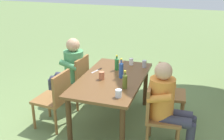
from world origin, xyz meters
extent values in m
plane|color=#6B844C|center=(0.00, 0.00, 0.00)|extent=(24.00, 24.00, 0.00)
cube|color=brown|center=(0.00, 0.00, 0.72)|extent=(1.58, 0.89, 0.04)
cylinder|color=#4C311A|center=(-0.71, -0.36, 0.35)|extent=(0.07, 0.07, 0.70)
cylinder|color=#4C311A|center=(0.71, -0.36, 0.35)|extent=(0.07, 0.07, 0.70)
cylinder|color=#4C311A|center=(-0.71, 0.36, 0.35)|extent=(0.07, 0.07, 0.70)
cylinder|color=#4C311A|center=(0.71, 0.36, 0.35)|extent=(0.07, 0.07, 0.70)
cube|color=olive|center=(-0.35, -0.82, 0.43)|extent=(0.47, 0.47, 0.04)
cube|color=olive|center=(-0.34, -0.62, 0.66)|extent=(0.42, 0.07, 0.42)
cylinder|color=olive|center=(-0.56, -1.00, 0.21)|extent=(0.04, 0.04, 0.41)
cylinder|color=olive|center=(-0.18, -1.03, 0.21)|extent=(0.04, 0.04, 0.41)
cylinder|color=olive|center=(-0.53, -0.62, 0.21)|extent=(0.04, 0.04, 0.41)
cylinder|color=olive|center=(-0.15, -0.65, 0.21)|extent=(0.04, 0.04, 0.41)
cube|color=olive|center=(0.35, 0.82, 0.43)|extent=(0.48, 0.48, 0.04)
cube|color=olive|center=(0.37, 0.63, 0.66)|extent=(0.42, 0.08, 0.42)
cylinder|color=olive|center=(0.15, 1.00, 0.21)|extent=(0.04, 0.04, 0.41)
cylinder|color=olive|center=(0.56, 0.65, 0.21)|extent=(0.04, 0.04, 0.41)
cylinder|color=olive|center=(0.18, 0.62, 0.21)|extent=(0.04, 0.04, 0.41)
cube|color=olive|center=(0.35, -0.82, 0.43)|extent=(0.48, 0.48, 0.04)
cube|color=olive|center=(0.37, -0.63, 0.66)|extent=(0.42, 0.08, 0.42)
cylinder|color=olive|center=(0.15, -1.00, 0.21)|extent=(0.04, 0.04, 0.41)
cylinder|color=olive|center=(0.53, -1.03, 0.21)|extent=(0.04, 0.04, 0.41)
cylinder|color=olive|center=(0.18, -0.62, 0.21)|extent=(0.04, 0.04, 0.41)
cylinder|color=olive|center=(0.56, -0.65, 0.21)|extent=(0.04, 0.04, 0.41)
cube|color=olive|center=(-0.35, 0.82, 0.43)|extent=(0.48, 0.48, 0.04)
cube|color=olive|center=(-0.34, 0.63, 0.66)|extent=(0.42, 0.08, 0.42)
cylinder|color=olive|center=(-0.18, 1.03, 0.21)|extent=(0.04, 0.04, 0.41)
cylinder|color=olive|center=(-0.56, 1.00, 0.21)|extent=(0.04, 0.04, 0.41)
cylinder|color=olive|center=(-0.15, 0.65, 0.21)|extent=(0.04, 0.04, 0.41)
cylinder|color=olive|center=(-0.53, 0.62, 0.21)|extent=(0.04, 0.04, 0.41)
cylinder|color=#4C935B|center=(-0.35, -0.77, 0.71)|extent=(0.32, 0.32, 0.52)
sphere|color=tan|center=(-0.35, -0.77, 1.07)|extent=(0.22, 0.22, 0.22)
cylinder|color=#383847|center=(-0.44, -0.97, 0.45)|extent=(0.14, 0.40, 0.14)
cylinder|color=#383847|center=(-0.44, -1.17, 0.23)|extent=(0.11, 0.11, 0.45)
cylinder|color=#4C935B|center=(-0.54, -0.77, 0.79)|extent=(0.09, 0.31, 0.16)
cylinder|color=#383847|center=(-0.26, -0.97, 0.45)|extent=(0.14, 0.40, 0.14)
cylinder|color=#383847|center=(-0.26, -1.17, 0.23)|extent=(0.11, 0.11, 0.45)
cylinder|color=#4C935B|center=(-0.17, -0.77, 0.79)|extent=(0.09, 0.31, 0.16)
cylinder|color=orange|center=(0.35, 0.77, 0.71)|extent=(0.32, 0.32, 0.52)
sphere|color=tan|center=(0.35, 0.77, 1.07)|extent=(0.22, 0.22, 0.22)
cylinder|color=#383847|center=(0.44, 0.97, 0.45)|extent=(0.14, 0.40, 0.14)
cylinder|color=#383847|center=(0.44, 1.17, 0.23)|extent=(0.11, 0.11, 0.45)
cylinder|color=orange|center=(0.54, 0.77, 0.79)|extent=(0.09, 0.31, 0.16)
cylinder|color=#383847|center=(0.26, 0.97, 0.45)|extent=(0.14, 0.40, 0.14)
cylinder|color=#383847|center=(0.26, 1.17, 0.23)|extent=(0.11, 0.11, 0.45)
cylinder|color=orange|center=(0.17, 0.77, 0.79)|extent=(0.09, 0.31, 0.16)
cylinder|color=#2D56A3|center=(-0.04, 0.12, 0.85)|extent=(0.06, 0.06, 0.21)
cone|color=#2D56A3|center=(-0.04, 0.12, 0.97)|extent=(0.06, 0.06, 0.03)
cylinder|color=#2D56A3|center=(-0.04, 0.12, 1.00)|extent=(0.03, 0.03, 0.03)
cylinder|color=yellow|center=(-0.04, 0.12, 1.03)|extent=(0.03, 0.03, 0.02)
cylinder|color=#287A38|center=(-0.32, -0.03, 0.83)|extent=(0.06, 0.06, 0.17)
cone|color=#287A38|center=(-0.32, -0.03, 0.93)|extent=(0.06, 0.06, 0.02)
cylinder|color=#287A38|center=(-0.32, -0.03, 0.95)|extent=(0.03, 0.03, 0.02)
cylinder|color=yellow|center=(-0.32, -0.03, 0.97)|extent=(0.03, 0.03, 0.02)
cylinder|color=#566623|center=(0.29, 0.27, 0.83)|extent=(0.06, 0.06, 0.18)
cone|color=#566623|center=(0.29, 0.27, 0.93)|extent=(0.06, 0.06, 0.03)
cylinder|color=#566623|center=(0.29, 0.27, 0.96)|extent=(0.03, 0.03, 0.03)
cylinder|color=yellow|center=(0.29, 0.27, 0.98)|extent=(0.03, 0.03, 0.02)
cylinder|color=white|center=(-0.62, 0.13, 0.80)|extent=(0.07, 0.07, 0.11)
cylinder|color=silver|center=(0.57, 0.27, 0.79)|extent=(0.08, 0.08, 0.10)
cylinder|color=#BC6B47|center=(0.10, -0.12, 0.80)|extent=(0.08, 0.08, 0.11)
cylinder|color=#B2B7BC|center=(-0.56, 0.36, 0.80)|extent=(0.07, 0.07, 0.12)
cube|color=silver|center=(-0.16, -0.32, 0.74)|extent=(0.18, 0.08, 0.01)
cube|color=black|center=(-0.26, -0.29, 0.75)|extent=(0.08, 0.04, 0.01)
cube|color=maroon|center=(-1.19, -0.21, 0.22)|extent=(0.31, 0.17, 0.44)
cube|color=maroon|center=(-1.19, -0.33, 0.14)|extent=(0.22, 0.06, 0.19)
camera|label=1|loc=(3.53, 1.15, 2.30)|focal=44.50mm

